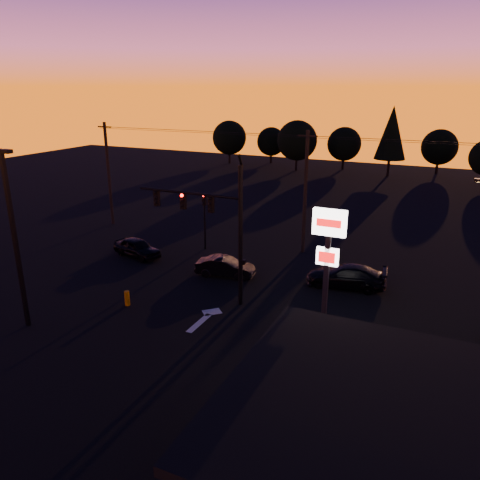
% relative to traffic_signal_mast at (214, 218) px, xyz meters
% --- Properties ---
extents(ground, '(120.00, 120.00, 0.00)m').
position_rel_traffic_signal_mast_xyz_m(ground, '(0.10, -3.99, -4.94)').
color(ground, black).
rests_on(ground, ground).
extents(lane_arrow, '(1.20, 3.10, 0.01)m').
position_rel_traffic_signal_mast_xyz_m(lane_arrow, '(0.60, -2.33, -4.93)').
color(lane_arrow, beige).
rests_on(lane_arrow, ground).
extents(traffic_signal_mast, '(6.79, 0.52, 8.58)m').
position_rel_traffic_signal_mast_xyz_m(traffic_signal_mast, '(0.00, 0.00, 0.00)').
color(traffic_signal_mast, black).
rests_on(traffic_signal_mast, ground).
extents(secondary_signal, '(0.30, 0.31, 4.35)m').
position_rel_traffic_signal_mast_xyz_m(secondary_signal, '(-4.90, 7.49, -2.07)').
color(secondary_signal, black).
rests_on(secondary_signal, ground).
extents(parking_lot_light, '(1.25, 0.30, 9.14)m').
position_rel_traffic_signal_mast_xyz_m(parking_lot_light, '(-7.40, -6.99, 0.33)').
color(parking_lot_light, black).
rests_on(parking_lot_light, ground).
extents(pylon_sign, '(1.50, 0.28, 6.80)m').
position_rel_traffic_signal_mast_xyz_m(pylon_sign, '(7.10, -2.49, -0.02)').
color(pylon_sign, black).
rests_on(pylon_sign, ground).
extents(utility_pole_0, '(1.40, 0.26, 9.00)m').
position_rel_traffic_signal_mast_xyz_m(utility_pole_0, '(-15.90, 10.01, -0.34)').
color(utility_pole_0, black).
rests_on(utility_pole_0, ground).
extents(utility_pole_1, '(1.40, 0.26, 9.00)m').
position_rel_traffic_signal_mast_xyz_m(utility_pole_1, '(2.10, 10.01, -0.34)').
color(utility_pole_1, black).
rests_on(utility_pole_1, ground).
extents(power_wires, '(36.00, 1.22, 0.07)m').
position_rel_traffic_signal_mast_xyz_m(power_wires, '(2.10, 10.01, 3.63)').
color(power_wires, black).
rests_on(power_wires, ground).
extents(bollard, '(0.29, 0.29, 0.87)m').
position_rel_traffic_signal_mast_xyz_m(bollard, '(-4.17, -2.89, -4.50)').
color(bollard, '#CE7700').
rests_on(bollard, ground).
extents(tree_0, '(5.36, 5.36, 6.74)m').
position_rel_traffic_signal_mast_xyz_m(tree_0, '(-21.90, 46.01, -0.88)').
color(tree_0, black).
rests_on(tree_0, ground).
extents(tree_1, '(4.54, 4.54, 5.71)m').
position_rel_traffic_signal_mast_xyz_m(tree_1, '(-15.90, 49.01, -1.50)').
color(tree_1, black).
rests_on(tree_1, ground).
extents(tree_2, '(5.77, 5.78, 7.26)m').
position_rel_traffic_signal_mast_xyz_m(tree_2, '(-9.90, 44.01, -0.57)').
color(tree_2, black).
rests_on(tree_2, ground).
extents(tree_3, '(4.95, 4.95, 6.22)m').
position_rel_traffic_signal_mast_xyz_m(tree_3, '(-3.90, 48.01, -1.19)').
color(tree_3, black).
rests_on(tree_3, ground).
extents(tree_4, '(4.18, 4.18, 9.50)m').
position_rel_traffic_signal_mast_xyz_m(tree_4, '(3.10, 45.01, 0.99)').
color(tree_4, black).
rests_on(tree_4, ground).
extents(tree_5, '(4.95, 4.95, 6.22)m').
position_rel_traffic_signal_mast_xyz_m(tree_5, '(9.10, 50.01, -1.19)').
color(tree_5, black).
rests_on(tree_5, ground).
extents(car_left, '(4.19, 2.41, 1.34)m').
position_rel_traffic_signal_mast_xyz_m(car_left, '(-8.61, 3.95, -4.26)').
color(car_left, black).
rests_on(car_left, ground).
extents(car_mid, '(4.03, 1.98, 1.27)m').
position_rel_traffic_signal_mast_xyz_m(car_mid, '(-1.08, 3.37, -4.30)').
color(car_mid, black).
rests_on(car_mid, ground).
extents(car_right, '(5.09, 2.61, 1.41)m').
position_rel_traffic_signal_mast_xyz_m(car_right, '(6.49, 4.99, -4.23)').
color(car_right, black).
rests_on(car_right, ground).
extents(suv_parked, '(5.07, 5.90, 1.51)m').
position_rel_traffic_signal_mast_xyz_m(suv_parked, '(11.74, -5.79, -4.18)').
color(suv_parked, black).
rests_on(suv_parked, ground).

